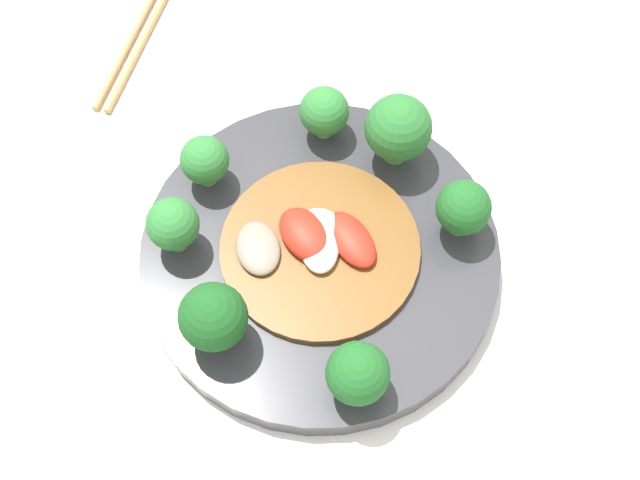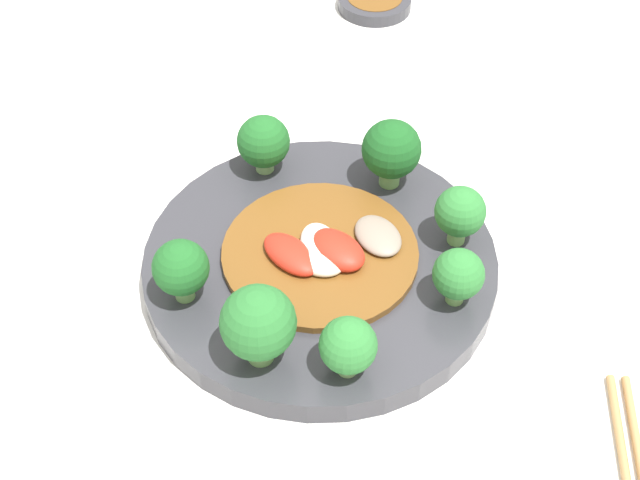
% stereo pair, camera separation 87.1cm
% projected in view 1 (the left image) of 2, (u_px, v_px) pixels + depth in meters
% --- Properties ---
extents(ground_plane, '(8.00, 8.00, 0.00)m').
position_uv_depth(ground_plane, '(351.00, 477.00, 1.45)').
color(ground_plane, '#B7B2A8').
extents(table, '(1.03, 0.70, 0.76)m').
position_uv_depth(table, '(360.00, 410.00, 1.11)').
color(table, silver).
rests_on(table, ground_plane).
extents(plate, '(0.31, 0.31, 0.02)m').
position_uv_depth(plate, '(320.00, 257.00, 0.77)').
color(plate, '#333338').
rests_on(plate, table).
extents(broccoli_north, '(0.05, 0.05, 0.06)m').
position_uv_depth(broccoli_north, '(463.00, 208.00, 0.74)').
color(broccoli_north, '#70A356').
rests_on(broccoli_north, plate).
extents(broccoli_southeast, '(0.06, 0.06, 0.07)m').
position_uv_depth(broccoli_southeast, '(213.00, 318.00, 0.69)').
color(broccoli_southeast, '#7AAD5B').
rests_on(broccoli_southeast, plate).
extents(broccoli_southwest, '(0.04, 0.04, 0.05)m').
position_uv_depth(broccoli_southwest, '(205.00, 161.00, 0.77)').
color(broccoli_southwest, '#7AAD5B').
rests_on(broccoli_southwest, plate).
extents(broccoli_west, '(0.05, 0.05, 0.05)m').
position_uv_depth(broccoli_west, '(324.00, 112.00, 0.79)').
color(broccoli_west, '#89B76B').
rests_on(broccoli_west, plate).
extents(broccoli_south, '(0.04, 0.04, 0.06)m').
position_uv_depth(broccoli_south, '(173.00, 225.00, 0.74)').
color(broccoli_south, '#7AAD5B').
rests_on(broccoli_south, plate).
extents(broccoli_northwest, '(0.06, 0.06, 0.07)m').
position_uv_depth(broccoli_northwest, '(398.00, 129.00, 0.77)').
color(broccoli_northwest, '#70A356').
rests_on(broccoli_northwest, plate).
extents(broccoli_east, '(0.05, 0.05, 0.06)m').
position_uv_depth(broccoli_east, '(358.00, 374.00, 0.68)').
color(broccoli_east, '#89B76B').
rests_on(broccoli_east, plate).
extents(stirfry_center, '(0.17, 0.17, 0.02)m').
position_uv_depth(stirfry_center, '(317.00, 244.00, 0.76)').
color(stirfry_center, brown).
rests_on(stirfry_center, plate).
extents(chopsticks, '(0.22, 0.11, 0.01)m').
position_uv_depth(chopsticks, '(147.00, 20.00, 0.91)').
color(chopsticks, '#AD7F4C').
rests_on(chopsticks, table).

